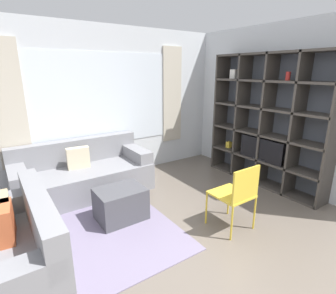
{
  "coord_description": "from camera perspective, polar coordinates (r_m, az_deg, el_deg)",
  "views": [
    {
      "loc": [
        -1.71,
        -1.37,
        1.95
      ],
      "look_at": [
        0.41,
        1.71,
        0.85
      ],
      "focal_mm": 28.0,
      "sensor_mm": 36.0,
      "label": 1
    }
  ],
  "objects": [
    {
      "name": "ground_plane",
      "position": [
        2.93,
        13.88,
        -25.84
      ],
      "size": [
        16.0,
        16.0,
        0.0
      ],
      "primitive_type": "plane",
      "color": "#665B51"
    },
    {
      "name": "wall_back",
      "position": [
        4.86,
        -13.79,
        8.93
      ],
      "size": [
        5.88,
        0.11,
        2.7
      ],
      "color": "silver",
      "rests_on": "ground_plane"
    },
    {
      "name": "wall_right",
      "position": [
        5.06,
        20.0,
        8.62
      ],
      "size": [
        0.07,
        4.31,
        2.7
      ],
      "primitive_type": "cube",
      "color": "silver",
      "rests_on": "ground_plane"
    },
    {
      "name": "area_rug",
      "position": [
        3.65,
        -18.89,
        -16.83
      ],
      "size": [
        2.17,
        2.36,
        0.01
      ],
      "primitive_type": "cube",
      "color": "slate",
      "rests_on": "ground_plane"
    },
    {
      "name": "shelving_unit",
      "position": [
        4.79,
        20.87,
        5.13
      ],
      "size": [
        0.38,
        2.18,
        2.23
      ],
      "color": "#515660",
      "rests_on": "ground_plane"
    },
    {
      "name": "couch_main",
      "position": [
        4.48,
        -17.87,
        -5.93
      ],
      "size": [
        2.08,
        0.91,
        0.85
      ],
      "color": "gray",
      "rests_on": "ground_plane"
    },
    {
      "name": "couch_side",
      "position": [
        2.99,
        -31.47,
        -19.41
      ],
      "size": [
        0.91,
        1.53,
        0.85
      ],
      "rotation": [
        0.0,
        0.0,
        -1.57
      ],
      "color": "gray",
      "rests_on": "ground_plane"
    },
    {
      "name": "ottoman",
      "position": [
        3.66,
        -10.25,
        -12.12
      ],
      "size": [
        0.63,
        0.49,
        0.44
      ],
      "color": "#47474C",
      "rests_on": "ground_plane"
    },
    {
      "name": "folding_chair",
      "position": [
        3.36,
        14.79,
        -9.46
      ],
      "size": [
        0.44,
        0.46,
        0.86
      ],
      "rotation": [
        0.0,
        0.0,
        3.14
      ],
      "color": "gold",
      "rests_on": "ground_plane"
    }
  ]
}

